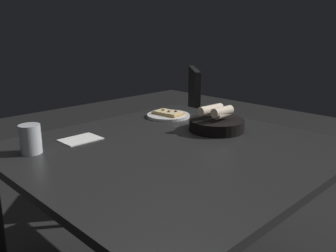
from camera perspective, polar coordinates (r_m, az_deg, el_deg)
dining_table at (r=1.47m, az=0.95°, el=-5.17°), size 1.20×1.14×0.73m
pizza_plate at (r=1.92m, az=0.06°, el=1.77°), size 0.23×0.23×0.04m
bread_basket at (r=1.68m, az=7.76°, el=0.48°), size 0.25×0.25×0.12m
beer_glass at (r=1.46m, az=-20.89°, el=-2.13°), size 0.08×0.08×0.11m
napkin at (r=1.58m, az=-13.67°, el=-2.06°), size 0.16×0.12×0.00m
chair_near at (r=2.51m, az=1.43°, el=-0.03°), size 0.62×0.62×0.93m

